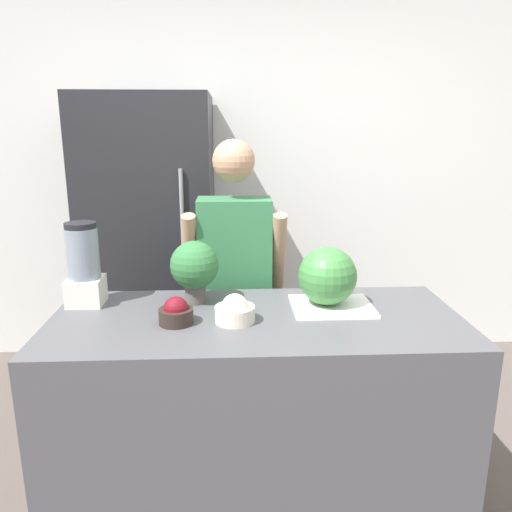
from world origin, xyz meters
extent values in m
cube|color=white|center=(0.00, 2.06, 1.30)|extent=(8.00, 0.06, 2.60)
cube|color=#4C4C51|center=(0.00, 0.37, 0.45)|extent=(1.69, 0.73, 0.91)
cube|color=#232328|center=(-0.62, 1.65, 0.93)|extent=(0.79, 0.73, 1.86)
cylinder|color=gray|center=(-0.38, 1.26, 1.11)|extent=(0.02, 0.02, 0.65)
cube|color=#4C608C|center=(-0.08, 0.92, 0.39)|extent=(0.28, 0.18, 0.77)
cube|color=#337247|center=(-0.08, 0.92, 1.05)|extent=(0.37, 0.22, 0.55)
sphere|color=tan|center=(-0.08, 0.92, 1.50)|extent=(0.21, 0.21, 0.21)
cylinder|color=tan|center=(-0.30, 0.88, 1.04)|extent=(0.07, 0.22, 0.46)
cylinder|color=tan|center=(0.14, 0.88, 1.04)|extent=(0.07, 0.22, 0.46)
cube|color=white|center=(0.33, 0.46, 0.92)|extent=(0.34, 0.29, 0.01)
sphere|color=#3D7F3D|center=(0.31, 0.47, 1.05)|extent=(0.25, 0.25, 0.25)
cylinder|color=#2D231E|center=(-0.32, 0.32, 0.94)|extent=(0.14, 0.14, 0.06)
sphere|color=maroon|center=(-0.32, 0.32, 0.97)|extent=(0.10, 0.10, 0.10)
cylinder|color=beige|center=(-0.09, 0.32, 0.94)|extent=(0.16, 0.16, 0.06)
sphere|color=white|center=(-0.09, 0.32, 0.97)|extent=(0.10, 0.10, 0.10)
cube|color=silver|center=(-0.74, 0.56, 0.97)|extent=(0.15, 0.15, 0.12)
cylinder|color=gray|center=(-0.74, 0.56, 1.14)|extent=(0.14, 0.14, 0.22)
cylinder|color=black|center=(-0.74, 0.56, 1.26)|extent=(0.13, 0.13, 0.02)
cylinder|color=#514C47|center=(-0.26, 0.56, 0.95)|extent=(0.09, 0.09, 0.08)
sphere|color=#2D6B38|center=(-0.26, 0.56, 1.08)|extent=(0.21, 0.21, 0.21)
camera|label=1|loc=(-0.10, -1.55, 1.67)|focal=35.00mm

